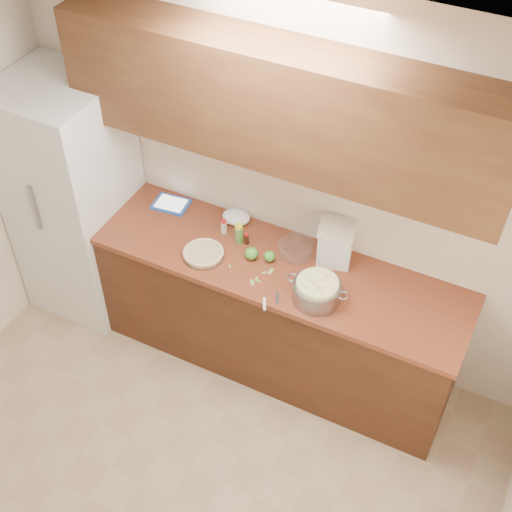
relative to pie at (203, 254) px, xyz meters
The scene contains 22 objects.
room_shell 1.42m from the pie, 75.09° to the right, with size 3.60×3.60×3.60m.
counter_run 0.61m from the pie, 22.01° to the left, with size 2.64×0.68×0.92m.
upper_cabinets 1.11m from the pie, 40.08° to the left, with size 2.60×0.34×0.70m, color #553619.
fridge 1.09m from the pie, behind, with size 0.70×0.70×1.80m, color silver.
pie is the anchor object (origin of this frame).
colander 0.78m from the pie, ahead, with size 0.38×0.29×0.14m.
flour_canister 0.83m from the pie, 25.22° to the left, with size 0.26×0.26×0.27m.
tablet 0.56m from the pie, 143.08° to the left, with size 0.26×0.20×0.02m.
paring_knife 0.56m from the pie, 19.49° to the right, with size 0.10×0.18×0.02m.
lemon_bottle 0.26m from the pie, 57.44° to the left, with size 0.05×0.05×0.15m.
cinnamon_shaker 0.26m from the pie, 88.31° to the left, with size 0.04×0.04×0.10m.
vanilla_bottle 0.29m from the pie, 50.02° to the left, with size 0.03×0.03×0.08m.
mixing_bowl 0.58m from the pie, 29.01° to the left, with size 0.22×0.22×0.08m.
paper_towel 0.39m from the pie, 85.64° to the left, with size 0.19×0.15×0.08m, color white.
apple_left 0.30m from the pie, 22.94° to the left, with size 0.08×0.08×0.10m.
apple_center 0.42m from the pie, 21.21° to the left, with size 0.07×0.07×0.08m.
peel_a 0.41m from the pie, ahead, with size 0.03×0.01×0.00m, color #89B357.
peel_b 0.19m from the pie, ahead, with size 0.03×0.01×0.00m, color #89B357.
peel_c 0.39m from the pie, 10.47° to the right, with size 0.05×0.02×0.00m, color #89B357.
peel_d 0.41m from the pie, ahead, with size 0.03×0.01×0.00m, color #89B357.
peel_e 0.39m from the pie, ahead, with size 0.03×0.01×0.00m, color #89B357.
peel_f 0.44m from the pie, ahead, with size 0.05×0.02×0.00m, color #89B357.
Camera 1 is at (1.39, -1.40, 4.03)m, focal length 50.00 mm.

